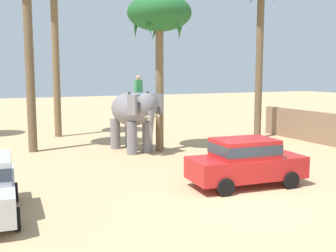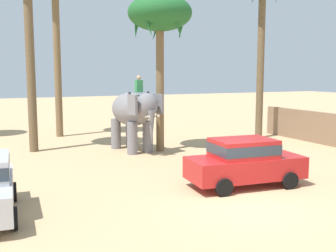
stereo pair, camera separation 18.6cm
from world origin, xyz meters
name	(u,v)px [view 1 (the left image)]	position (x,y,z in m)	size (l,w,h in m)	color
ground_plane	(249,206)	(0.00, 0.00, 0.00)	(120.00, 120.00, 0.00)	tan
car_sedan_foreground	(246,160)	(1.24, 1.93, 0.93)	(4.24, 2.16, 1.70)	red
elephant_with_mahout	(133,113)	(-0.04, 9.79, 1.99)	(2.04, 3.97, 3.88)	slate
palm_tree_far_back	(159,17)	(1.23, 9.30, 6.74)	(3.20, 3.20, 7.86)	brown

